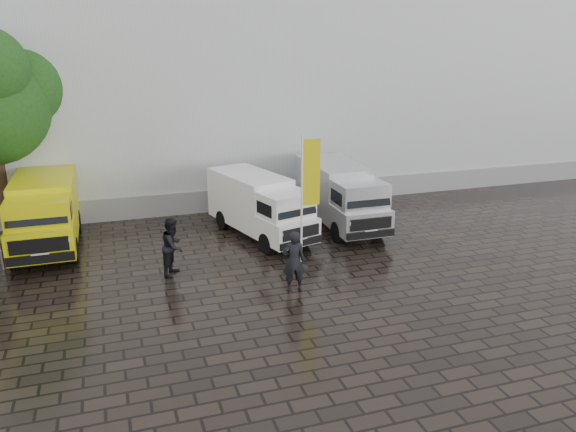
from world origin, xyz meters
name	(u,v)px	position (x,y,z in m)	size (l,w,h in m)	color
ground	(306,272)	(0.00, 0.00, 0.00)	(120.00, 120.00, 0.00)	black
exhibition_hall	(245,67)	(2.00, 16.00, 6.00)	(44.00, 16.00, 12.00)	silver
hall_plinth	(289,194)	(2.00, 7.95, 0.50)	(44.00, 0.15, 1.00)	gray
van_yellow	(45,215)	(-8.41, 5.14, 1.29)	(2.16, 5.61, 2.59)	#CEC80A
van_white	(260,207)	(-0.47, 4.01, 1.20)	(1.84, 5.52, 2.39)	white
van_silver	(340,196)	(3.04, 4.27, 1.28)	(1.96, 5.89, 2.55)	silver
flagpole	(307,196)	(0.16, 0.40, 2.56)	(0.88, 0.50, 4.62)	black
wheelie_bin	(357,191)	(5.27, 7.31, 0.56)	(0.67, 0.67, 1.11)	black
person_front	(294,261)	(-0.86, -1.26, 0.98)	(0.71, 0.47, 1.96)	black
person_tent	(173,246)	(-4.23, 1.26, 0.97)	(0.95, 0.74, 1.95)	black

